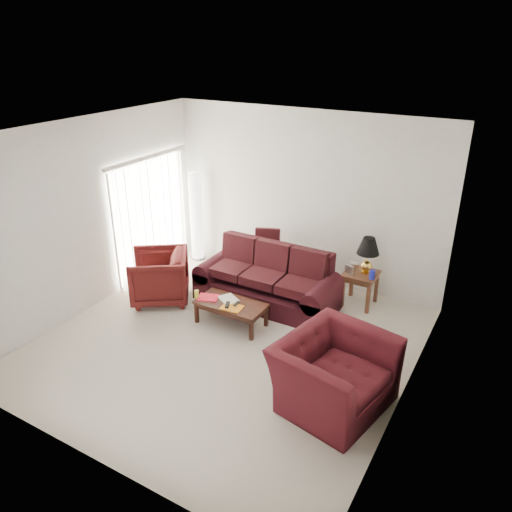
{
  "coord_description": "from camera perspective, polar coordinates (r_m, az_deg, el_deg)",
  "views": [
    {
      "loc": [
        3.39,
        -5.03,
        4.13
      ],
      "look_at": [
        0.0,
        0.85,
        1.05
      ],
      "focal_mm": 35.0,
      "sensor_mm": 36.0,
      "label": 1
    }
  ],
  "objects": [
    {
      "name": "remote_a",
      "position": [
        7.47,
        -3.29,
        -5.59
      ],
      "size": [
        0.12,
        0.19,
        0.02
      ],
      "primitive_type": "cube",
      "rotation": [
        0.0,
        0.0,
        0.43
      ],
      "color": "black",
      "rests_on": "coffee_table"
    },
    {
      "name": "clock",
      "position": [
        8.11,
        10.65,
        -1.54
      ],
      "size": [
        0.15,
        0.1,
        0.14
      ],
      "primitive_type": "cube",
      "rotation": [
        0.0,
        0.0,
        -0.41
      ],
      "color": "silver",
      "rests_on": "end_table"
    },
    {
      "name": "floor",
      "position": [
        7.34,
        -3.37,
        -9.89
      ],
      "size": [
        5.0,
        5.0,
        0.0
      ],
      "primitive_type": "plane",
      "color": "silver",
      "rests_on": "ground"
    },
    {
      "name": "coffee_table",
      "position": [
        7.67,
        -2.86,
        -6.57
      ],
      "size": [
        1.12,
        0.65,
        0.37
      ],
      "primitive_type": null,
      "rotation": [
        0.0,
        0.0,
        0.12
      ],
      "color": "black",
      "rests_on": "ground"
    },
    {
      "name": "table_lamp",
      "position": [
        8.11,
        12.63,
        0.08
      ],
      "size": [
        0.39,
        0.39,
        0.6
      ],
      "primitive_type": null,
      "rotation": [
        0.0,
        0.0,
        0.09
      ],
      "color": "gold",
      "rests_on": "end_table"
    },
    {
      "name": "blue_canister",
      "position": [
        8.02,
        13.12,
        -2.09
      ],
      "size": [
        0.11,
        0.11,
        0.14
      ],
      "primitive_type": "cylinder",
      "rotation": [
        0.0,
        0.0,
        0.29
      ],
      "color": "#1C22B6",
      "rests_on": "end_table"
    },
    {
      "name": "end_table",
      "position": [
        8.33,
        11.77,
        -3.66
      ],
      "size": [
        0.53,
        0.53,
        0.57
      ],
      "primitive_type": null,
      "rotation": [
        0.0,
        0.0,
        -0.02
      ],
      "color": "#492219",
      "rests_on": "ground"
    },
    {
      "name": "blinds",
      "position": [
        9.12,
        -11.87,
        4.32
      ],
      "size": [
        0.1,
        2.0,
        2.16
      ],
      "primitive_type": "cube",
      "color": "silver",
      "rests_on": "ground"
    },
    {
      "name": "sofa",
      "position": [
        8.09,
        1.18,
        -2.5
      ],
      "size": [
        2.36,
        1.14,
        0.94
      ],
      "primitive_type": null,
      "rotation": [
        0.0,
        0.0,
        0.07
      ],
      "color": "black",
      "rests_on": "ground"
    },
    {
      "name": "armchair_left",
      "position": [
        8.39,
        -10.99,
        -2.33
      ],
      "size": [
        1.28,
        1.27,
        0.84
      ],
      "primitive_type": "imported",
      "rotation": [
        0.0,
        0.0,
        -0.96
      ],
      "color": "#420F0F",
      "rests_on": "ground"
    },
    {
      "name": "magazine_white",
      "position": [
        7.66,
        -3.14,
        -4.94
      ],
      "size": [
        0.39,
        0.36,
        0.02
      ],
      "primitive_type": "cube",
      "rotation": [
        0.0,
        0.0,
        -0.52
      ],
      "color": "white",
      "rests_on": "coffee_table"
    },
    {
      "name": "floor_lamp",
      "position": [
        9.65,
        -6.84,
        4.54
      ],
      "size": [
        0.29,
        0.29,
        1.76
      ],
      "primitive_type": null,
      "rotation": [
        0.0,
        0.0,
        -0.01
      ],
      "color": "silver",
      "rests_on": "ground"
    },
    {
      "name": "magazine_orange",
      "position": [
        7.44,
        -2.78,
        -5.89
      ],
      "size": [
        0.33,
        0.26,
        0.02
      ],
      "primitive_type": "cube",
      "rotation": [
        0.0,
        0.0,
        0.1
      ],
      "color": "orange",
      "rests_on": "coffee_table"
    },
    {
      "name": "throw_pillow",
      "position": [
        8.83,
        1.31,
        1.78
      ],
      "size": [
        0.48,
        0.36,
        0.45
      ],
      "primitive_type": "cube",
      "rotation": [
        -0.21,
        0.0,
        0.38
      ],
      "color": "black",
      "rests_on": "sofa"
    },
    {
      "name": "yellow_glass",
      "position": [
        7.73,
        -6.8,
        -4.35
      ],
      "size": [
        0.08,
        0.08,
        0.12
      ],
      "primitive_type": "cylinder",
      "rotation": [
        0.0,
        0.0,
        0.08
      ],
      "color": "yellow",
      "rests_on": "coffee_table"
    },
    {
      "name": "remote_b",
      "position": [
        7.5,
        -2.24,
        -5.46
      ],
      "size": [
        0.06,
        0.15,
        0.02
      ],
      "primitive_type": "cube",
      "rotation": [
        0.0,
        0.0,
        0.09
      ],
      "color": "black",
      "rests_on": "coffee_table"
    },
    {
      "name": "armchair_right",
      "position": [
        6.13,
        8.89,
        -13.13
      ],
      "size": [
        1.39,
        1.51,
        0.85
      ],
      "primitive_type": "imported",
      "rotation": [
        0.0,
        0.0,
        1.36
      ],
      "color": "#410F16",
      "rests_on": "ground"
    },
    {
      "name": "magazine_red",
      "position": [
        7.73,
        -5.5,
        -4.74
      ],
      "size": [
        0.37,
        0.32,
        0.02
      ],
      "primitive_type": "cube",
      "rotation": [
        0.0,
        0.0,
        0.32
      ],
      "color": "red",
      "rests_on": "coffee_table"
    },
    {
      "name": "picture_frame",
      "position": [
        8.34,
        11.16,
        -0.84
      ],
      "size": [
        0.15,
        0.17,
        0.05
      ],
      "primitive_type": "cube",
      "rotation": [
        1.36,
        0.0,
        0.28
      ],
      "color": "silver",
      "rests_on": "end_table"
    }
  ]
}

